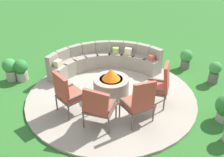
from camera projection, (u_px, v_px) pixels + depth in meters
ground_plane at (111, 97)px, 6.89m from camera, size 24.00×24.00×0.00m
patio_circle at (111, 96)px, 6.88m from camera, size 4.43×4.43×0.06m
fire_pit at (111, 85)px, 6.71m from camera, size 0.92×0.92×0.78m
curved_stone_bench at (104, 61)px, 7.94m from camera, size 3.28×1.62×0.78m
lounge_chair_front_left at (67, 92)px, 5.95m from camera, size 0.79×0.80×1.10m
lounge_chair_front_right at (98, 106)px, 5.55m from camera, size 0.72×0.68×1.02m
lounge_chair_back_left at (139, 101)px, 5.65m from camera, size 0.82×0.84×1.11m
lounge_chair_back_right at (160, 84)px, 6.24m from camera, size 0.65×0.61×1.12m
potted_plant_1 at (215, 71)px, 7.36m from camera, size 0.35×0.35×0.66m
potted_plant_2 at (186, 58)px, 8.15m from camera, size 0.39×0.39×0.63m
potted_plant_3 at (21, 69)px, 7.50m from camera, size 0.41×0.41×0.65m
potted_plant_4 at (10, 68)px, 7.48m from camera, size 0.41×0.41×0.68m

